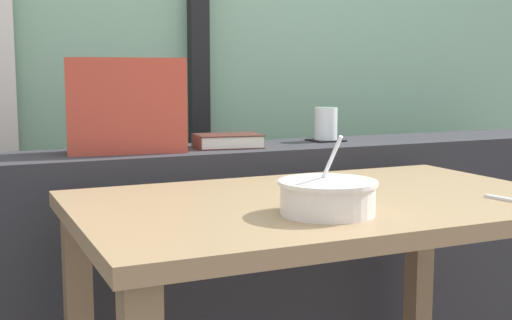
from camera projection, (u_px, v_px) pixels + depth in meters
dark_console_ledge at (255, 272)px, 2.08m from camera, size 2.80×0.30×0.79m
breakfast_table at (324, 251)px, 1.49m from camera, size 1.09×0.68×0.74m
coaster_square at (326, 140)px, 2.16m from camera, size 0.10×0.10×0.00m
juice_glass at (326, 125)px, 2.16m from camera, size 0.07×0.07×0.10m
closed_book at (227, 141)px, 1.98m from camera, size 0.21×0.16×0.04m
throw_pillow at (126, 105)px, 1.85m from camera, size 0.34×0.19×0.26m
soup_bowl at (327, 197)px, 1.30m from camera, size 0.19×0.19×0.16m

